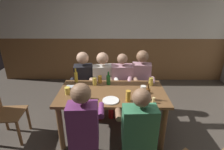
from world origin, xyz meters
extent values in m
plane|color=#423A33|center=(0.00, 0.00, 0.00)|extent=(7.28, 7.28, 0.00)
cube|color=silver|center=(0.00, 2.47, 1.92)|extent=(6.06, 0.12, 1.53)
cube|color=brown|center=(0.00, 2.47, 0.58)|extent=(6.06, 0.12, 1.16)
cube|color=brown|center=(0.00, 0.19, 0.76)|extent=(1.63, 0.86, 0.04)
cylinder|color=brown|center=(-0.74, -0.16, 0.37)|extent=(0.08, 0.08, 0.74)
cylinder|color=brown|center=(0.74, -0.16, 0.37)|extent=(0.08, 0.08, 0.74)
cylinder|color=brown|center=(-0.74, 0.54, 0.37)|extent=(0.08, 0.08, 0.74)
cylinder|color=brown|center=(0.74, 0.54, 0.37)|extent=(0.08, 0.08, 0.74)
cube|color=black|center=(-0.55, 0.92, 0.70)|extent=(0.38, 0.29, 0.49)
sphere|color=tan|center=(-0.55, 0.92, 1.09)|extent=(0.23, 0.23, 0.23)
cylinder|color=#B78493|center=(-0.43, 0.79, 0.48)|extent=(0.19, 0.43, 0.13)
cylinder|color=#B78493|center=(-0.62, 0.76, 0.48)|extent=(0.19, 0.43, 0.13)
cylinder|color=#B78493|center=(-0.40, 0.58, 0.21)|extent=(0.10, 0.10, 0.42)
cylinder|color=#B78493|center=(-0.59, 0.55, 0.21)|extent=(0.10, 0.10, 0.42)
cylinder|color=tan|center=(-0.31, 0.69, 0.73)|extent=(0.12, 0.29, 0.08)
cylinder|color=black|center=(-0.71, 0.63, 0.73)|extent=(0.12, 0.29, 0.08)
cube|color=silver|center=(-0.18, 0.92, 0.70)|extent=(0.42, 0.27, 0.48)
sphere|color=tan|center=(-0.18, 0.92, 1.09)|extent=(0.22, 0.22, 0.22)
cylinder|color=#AD1919|center=(-0.05, 0.80, 0.48)|extent=(0.19, 0.40, 0.13)
cylinder|color=#AD1919|center=(-0.27, 0.77, 0.48)|extent=(0.19, 0.40, 0.13)
cylinder|color=#AD1919|center=(-0.02, 0.62, 0.21)|extent=(0.10, 0.10, 0.42)
cylinder|color=#AD1919|center=(-0.23, 0.58, 0.21)|extent=(0.10, 0.10, 0.42)
cylinder|color=silver|center=(0.08, 0.72, 0.73)|extent=(0.13, 0.29, 0.08)
cylinder|color=tan|center=(-0.36, 0.64, 0.73)|extent=(0.13, 0.29, 0.08)
cube|color=#B78493|center=(0.18, 0.92, 0.70)|extent=(0.42, 0.27, 0.49)
sphere|color=#9E755B|center=(0.18, 0.92, 1.08)|extent=(0.19, 0.19, 0.19)
cylinder|color=#AD1919|center=(0.30, 0.80, 0.48)|extent=(0.15, 0.38, 0.13)
cylinder|color=#AD1919|center=(0.08, 0.79, 0.48)|extent=(0.15, 0.38, 0.13)
cylinder|color=#AD1919|center=(0.31, 0.61, 0.21)|extent=(0.10, 0.10, 0.42)
cylinder|color=#AD1919|center=(0.09, 0.60, 0.21)|extent=(0.10, 0.10, 0.42)
cylinder|color=#9E755B|center=(0.43, 0.67, 0.73)|extent=(0.10, 0.28, 0.08)
cylinder|color=#9E755B|center=(-0.03, 0.64, 0.73)|extent=(0.10, 0.28, 0.08)
cube|color=#B78493|center=(0.55, 0.92, 0.72)|extent=(0.38, 0.26, 0.52)
sphere|color=brown|center=(0.55, 0.92, 1.13)|extent=(0.22, 0.22, 0.22)
cylinder|color=#2D4C84|center=(0.63, 0.76, 0.48)|extent=(0.18, 0.41, 0.13)
cylinder|color=#2D4C84|center=(0.43, 0.79, 0.48)|extent=(0.18, 0.41, 0.13)
cylinder|color=#2D4C84|center=(0.60, 0.57, 0.21)|extent=(0.10, 0.10, 0.42)
cylinder|color=#2D4C84|center=(0.41, 0.60, 0.21)|extent=(0.10, 0.10, 0.42)
cylinder|color=#B78493|center=(0.72, 0.65, 0.75)|extent=(0.12, 0.29, 0.08)
cylinder|color=#B78493|center=(0.31, 0.70, 0.75)|extent=(0.12, 0.29, 0.08)
cube|color=#6B2D66|center=(-0.33, -0.54, 0.73)|extent=(0.36, 0.24, 0.54)
sphere|color=brown|center=(-0.33, -0.54, 1.15)|extent=(0.23, 0.23, 0.23)
cylinder|color=black|center=(-0.43, -0.41, 0.48)|extent=(0.15, 0.38, 0.13)
cylinder|color=black|center=(-0.24, -0.41, 0.48)|extent=(0.15, 0.38, 0.13)
cylinder|color=black|center=(-0.44, -0.23, 0.21)|extent=(0.10, 0.10, 0.42)
cylinder|color=black|center=(-0.25, -0.22, 0.21)|extent=(0.10, 0.10, 0.42)
cylinder|color=brown|center=(-0.54, -0.30, 0.76)|extent=(0.09, 0.28, 0.08)
cylinder|color=#6B2D66|center=(-0.14, -0.28, 0.76)|extent=(0.09, 0.28, 0.08)
cube|color=#33724C|center=(0.33, -0.54, 0.71)|extent=(0.41, 0.24, 0.51)
sphere|color=brown|center=(0.33, -0.54, 1.10)|extent=(0.21, 0.21, 0.21)
cylinder|color=#33724C|center=(0.21, -0.39, 0.48)|extent=(0.15, 0.43, 0.13)
cylinder|color=#33724C|center=(0.43, -0.38, 0.48)|extent=(0.15, 0.43, 0.13)
cylinder|color=#33724C|center=(0.20, -0.18, 0.21)|extent=(0.10, 0.10, 0.42)
cylinder|color=#33724C|center=(0.42, -0.17, 0.21)|extent=(0.10, 0.10, 0.42)
cylinder|color=brown|center=(0.09, -0.30, 0.74)|extent=(0.09, 0.28, 0.08)
cylinder|color=brown|center=(0.54, -0.28, 0.74)|extent=(0.09, 0.28, 0.08)
cube|color=brown|center=(-1.60, 0.08, 0.45)|extent=(0.47, 0.47, 0.02)
cylinder|color=brown|center=(-1.42, 0.28, 0.22)|extent=(0.04, 0.04, 0.44)
cylinder|color=brown|center=(-1.39, -0.10, 0.22)|extent=(0.04, 0.04, 0.44)
cylinder|color=brown|center=(-1.80, 0.25, 0.22)|extent=(0.04, 0.04, 0.44)
cylinder|color=#F9E08C|center=(0.57, -0.12, 0.82)|extent=(0.04, 0.04, 0.08)
cube|color=#B2B7BC|center=(-0.65, 0.27, 0.80)|extent=(0.14, 0.10, 0.05)
cylinder|color=white|center=(-0.01, -0.08, 0.79)|extent=(0.23, 0.23, 0.01)
cylinder|color=#593314|center=(0.50, -0.03, 0.86)|extent=(0.06, 0.06, 0.17)
cylinder|color=#593314|center=(0.50, -0.03, 0.99)|extent=(0.02, 0.02, 0.08)
cylinder|color=#195923|center=(-0.06, 0.46, 0.86)|extent=(0.07, 0.07, 0.16)
cylinder|color=#195923|center=(-0.06, 0.46, 0.97)|extent=(0.03, 0.03, 0.07)
cylinder|color=gold|center=(-0.62, 0.55, 0.86)|extent=(0.06, 0.06, 0.17)
cylinder|color=gold|center=(-0.62, 0.55, 0.99)|extent=(0.03, 0.03, 0.08)
cylinder|color=white|center=(0.47, 0.17, 0.83)|extent=(0.08, 0.08, 0.11)
cylinder|color=#E5C64C|center=(0.63, 0.43, 0.85)|extent=(0.07, 0.07, 0.13)
cylinder|color=gold|center=(0.22, -0.08, 0.86)|extent=(0.07, 0.07, 0.16)
cylinder|color=#E5C64C|center=(-0.29, 0.44, 0.84)|extent=(0.07, 0.07, 0.13)
cylinder|color=#4C2D19|center=(-0.37, -0.01, 0.85)|extent=(0.06, 0.06, 0.15)
cylinder|color=#E5C64C|center=(-0.66, 0.11, 0.83)|extent=(0.08, 0.08, 0.11)
cylinder|color=gold|center=(-0.21, 0.52, 0.84)|extent=(0.06, 0.06, 0.12)
camera|label=1|loc=(0.03, -2.21, 2.05)|focal=28.51mm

